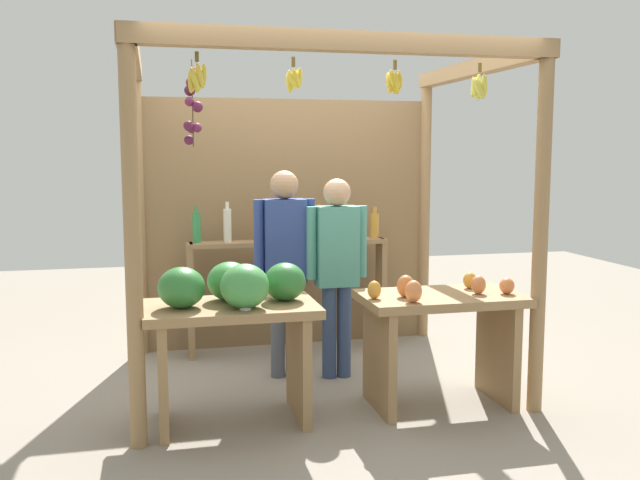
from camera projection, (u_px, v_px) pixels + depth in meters
ground_plane at (314, 378)px, 5.57m from camera, size 12.00×12.00×0.00m
market_stall at (301, 189)px, 5.83m from camera, size 2.76×2.19×2.49m
fruit_counter_left at (233, 313)px, 4.56m from camera, size 1.11×0.68×1.07m
fruit_counter_right at (440, 325)px, 4.90m from camera, size 1.12×0.64×0.94m
bottle_shelf_unit at (289, 263)px, 6.21m from camera, size 1.76×0.22×1.35m
vendor_man at (285, 254)px, 5.49m from camera, size 0.48×0.22×1.63m
vendor_woman at (337, 260)px, 5.47m from camera, size 0.48×0.21×1.57m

